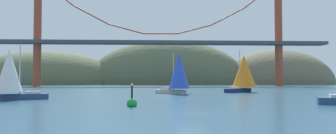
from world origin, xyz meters
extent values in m
plane|color=navy|center=(0.00, 0.00, 0.00)|extent=(360.00, 360.00, 0.00)
ellipsoid|color=#5B6647|center=(5.00, 135.00, 0.00)|extent=(80.24, 44.00, 44.32)
ellipsoid|color=#6B664C|center=(60.00, 135.00, 0.00)|extent=(57.29, 44.00, 34.93)
ellipsoid|color=#5B6647|center=(-55.00, 135.00, 0.00)|extent=(80.23, 44.00, 32.32)
cylinder|color=#A34228|center=(-45.43, 95.00, 20.13)|extent=(2.80, 2.80, 40.25)
cylinder|color=#A34228|center=(45.43, 95.00, 20.13)|extent=(2.80, 2.80, 40.25)
cube|color=#47474C|center=(0.00, 95.00, 16.34)|extent=(126.85, 6.00, 1.20)
cylinder|color=#A34228|center=(-25.96, 95.00, 26.59)|extent=(13.21, 0.50, 7.27)
cylinder|color=#A34228|center=(-12.98, 95.00, 21.47)|extent=(13.11, 0.50, 3.90)
cylinder|color=#A34228|center=(0.00, 95.00, 19.76)|extent=(12.98, 0.50, 0.50)
cylinder|color=#A34228|center=(12.98, 95.00, 21.47)|extent=(13.11, 0.50, 3.90)
cylinder|color=#A34228|center=(25.96, 95.00, 26.59)|extent=(13.21, 0.50, 7.27)
cube|color=navy|center=(-20.86, 18.36, 0.39)|extent=(6.10, 4.13, 0.79)
cube|color=beige|center=(-19.88, 18.87, 0.97)|extent=(2.25, 1.90, 0.36)
cylinder|color=#B2B2B7|center=(-21.40, 18.08, 4.25)|extent=(0.14, 0.14, 6.91)
cone|color=white|center=(-22.59, 17.46, 4.00)|extent=(4.67, 4.67, 5.83)
cube|color=#191E4C|center=(14.81, 40.15, 0.40)|extent=(6.76, 6.38, 0.79)
cube|color=beige|center=(13.82, 39.26, 0.97)|extent=(2.73, 2.67, 0.36)
cylinder|color=#B2B2B7|center=(15.35, 40.65, 4.88)|extent=(0.14, 0.14, 8.17)
cone|color=orange|center=(16.56, 41.74, 4.50)|extent=(7.16, 7.16, 6.81)
cube|color=#B7B2A8|center=(0.26, 33.89, 0.38)|extent=(5.79, 4.84, 0.76)
cube|color=beige|center=(-0.62, 34.53, 0.94)|extent=(2.27, 2.12, 0.36)
cylinder|color=#B2B2B7|center=(0.74, 33.53, 4.30)|extent=(0.14, 0.14, 7.08)
cone|color=blue|center=(1.81, 32.75, 4.39)|extent=(5.34, 5.34, 6.67)
sphere|color=green|center=(-5.41, 6.63, 0.30)|extent=(1.10, 1.10, 1.10)
cylinder|color=black|center=(-5.41, 6.63, 1.35)|extent=(0.20, 0.20, 1.60)
sphere|color=#F2EA99|center=(-5.41, 6.63, 2.27)|extent=(0.24, 0.24, 0.24)
camera|label=1|loc=(-3.41, -27.79, 2.95)|focal=35.04mm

